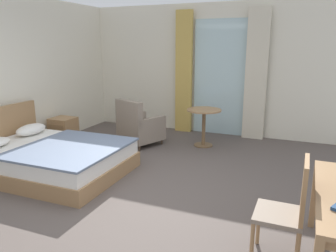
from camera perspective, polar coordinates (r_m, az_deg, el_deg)
name	(u,v)px	position (r m, az deg, el deg)	size (l,w,h in m)	color
ground	(132,200)	(4.40, -6.28, -12.76)	(6.13, 7.76, 0.10)	#564C47
wall_back	(210,70)	(7.32, 7.29, 9.75)	(5.73, 0.12, 2.80)	silver
balcony_glass_door	(219,78)	(7.20, 8.99, 8.27)	(1.12, 0.02, 2.47)	silver
curtain_panel_left	(184,73)	(7.32, 2.79, 9.28)	(0.37, 0.10, 2.66)	tan
curtain_panel_right	(256,75)	(6.95, 15.16, 8.57)	(0.44, 0.10, 2.66)	beige
bed	(49,157)	(5.37, -20.07, -5.10)	(2.24, 1.66, 0.94)	#9E754C
nightstand	(64,130)	(6.86, -17.79, -0.75)	(0.44, 0.43, 0.52)	#9E754C
desk_chair	(289,207)	(3.10, 20.46, -13.12)	(0.42, 0.44, 0.99)	gray
armchair_by_window	(139,127)	(6.42, -5.11, -0.19)	(0.92, 0.92, 0.91)	gray
round_cafe_table	(204,119)	(6.33, 6.30, 1.23)	(0.66, 0.66, 0.73)	#9E754C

